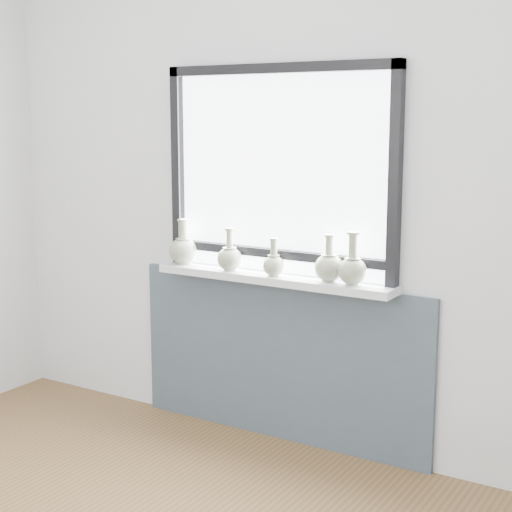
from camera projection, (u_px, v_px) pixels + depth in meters
The scene contains 9 objects.
back_wall at pixel (283, 194), 3.99m from camera, with size 3.60×0.02×2.60m, color silver.
apron_panel at pixel (279, 360), 4.12m from camera, with size 1.70×0.03×0.86m, color #404C5C.
windowsill at pixel (272, 278), 3.98m from camera, with size 1.32×0.18×0.04m, color silver.
window at pixel (279, 167), 3.94m from camera, with size 1.30×0.06×1.05m.
vase_a at pixel (183, 249), 4.25m from camera, with size 0.16×0.16×0.25m.
vase_b at pixel (230, 257), 4.07m from camera, with size 0.13×0.13×0.22m.
vase_c at pixel (274, 264), 3.93m from camera, with size 0.11×0.11×0.19m.
vase_d at pixel (329, 266), 3.80m from camera, with size 0.15×0.15×0.23m.
vase_e at pixel (353, 268), 3.73m from camera, with size 0.14×0.14×0.25m.
Camera 1 is at (1.97, -1.66, 1.70)m, focal length 55.00 mm.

